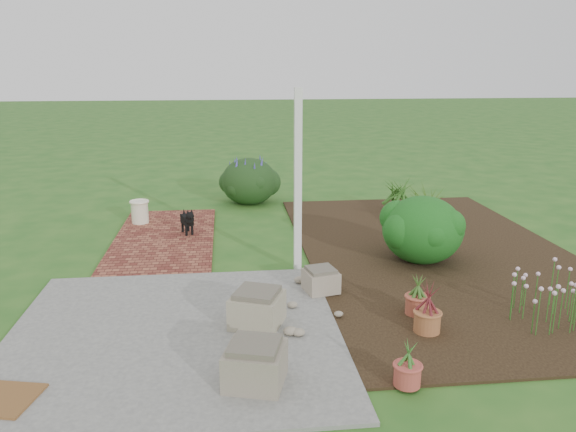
{
  "coord_description": "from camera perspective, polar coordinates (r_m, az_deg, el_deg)",
  "views": [
    {
      "loc": [
        -0.65,
        -7.25,
        2.78
      ],
      "look_at": [
        0.2,
        0.4,
        0.7
      ],
      "focal_mm": 35.0,
      "sensor_mm": 36.0,
      "label": 1
    }
  ],
  "objects": [
    {
      "name": "pink_flower_patch",
      "position": [
        6.92,
        24.79,
        -7.2
      ],
      "size": [
        1.18,
        1.18,
        0.58
      ],
      "primitive_type": null,
      "rotation": [
        0.0,
        0.0,
        -0.41
      ],
      "color": "#113D0F",
      "rests_on": "garden_bed"
    },
    {
      "name": "stone_trough_far",
      "position": [
        7.06,
        3.35,
        -6.61
      ],
      "size": [
        0.46,
        0.46,
        0.26
      ],
      "primitive_type": "cube",
      "rotation": [
        0.0,
        0.0,
        0.22
      ],
      "color": "gray",
      "rests_on": "concrete_patio"
    },
    {
      "name": "stone_trough_mid",
      "position": [
        6.18,
        -3.14,
        -9.49
      ],
      "size": [
        0.67,
        0.67,
        0.34
      ],
      "primitive_type": "cube",
      "rotation": [
        0.0,
        0.0,
        -0.39
      ],
      "color": "gray",
      "rests_on": "concrete_patio"
    },
    {
      "name": "agapanthus_clump_back",
      "position": [
        10.09,
        13.65,
        1.4
      ],
      "size": [
        1.14,
        1.14,
        0.86
      ],
      "primitive_type": null,
      "rotation": [
        0.0,
        0.0,
        -0.21
      ],
      "color": "#1D3F12",
      "rests_on": "garden_bed"
    },
    {
      "name": "garden_bed",
      "position": [
        8.82,
        14.98,
        -3.7
      ],
      "size": [
        4.0,
        7.0,
        0.03
      ],
      "primitive_type": "cube",
      "color": "black",
      "rests_on": "ground"
    },
    {
      "name": "cream_ceramic_urn",
      "position": [
        10.36,
        -14.82,
        0.4
      ],
      "size": [
        0.34,
        0.34,
        0.4
      ],
      "primitive_type": "cylinder",
      "rotation": [
        0.0,
        0.0,
        0.13
      ],
      "color": "#F1E8C6",
      "rests_on": "brick_path"
    },
    {
      "name": "concrete_patio",
      "position": [
        6.19,
        -11.45,
        -11.71
      ],
      "size": [
        3.5,
        3.5,
        0.04
      ],
      "primitive_type": "cube",
      "color": "slate",
      "rests_on": "ground"
    },
    {
      "name": "terracotta_pot_bronze",
      "position": [
        6.24,
        13.95,
        -10.35
      ],
      "size": [
        0.33,
        0.33,
        0.23
      ],
      "primitive_type": "cylinder",
      "rotation": [
        0.0,
        0.0,
        0.22
      ],
      "color": "#9A5C34",
      "rests_on": "garden_bed"
    },
    {
      "name": "black_dog",
      "position": [
        9.48,
        -10.17,
        -0.36
      ],
      "size": [
        0.25,
        0.47,
        0.42
      ],
      "rotation": [
        0.0,
        0.0,
        0.34
      ],
      "color": "black",
      "rests_on": "brick_path"
    },
    {
      "name": "evergreen_shrub",
      "position": [
        8.28,
        13.52,
        -1.18
      ],
      "size": [
        1.52,
        1.52,
        0.98
      ],
      "primitive_type": "ellipsoid",
      "rotation": [
        0.0,
        0.0,
        0.43
      ],
      "color": "#0D420F",
      "rests_on": "garden_bed"
    },
    {
      "name": "terracotta_pot_small_left",
      "position": [
        6.63,
        12.97,
        -8.78
      ],
      "size": [
        0.28,
        0.28,
        0.22
      ],
      "primitive_type": "cylinder",
      "rotation": [
        0.0,
        0.0,
        -0.08
      ],
      "color": "#A34C37",
      "rests_on": "garden_bed"
    },
    {
      "name": "stone_trough_near",
      "position": [
        5.14,
        -3.35,
        -14.94
      ],
      "size": [
        0.62,
        0.62,
        0.34
      ],
      "primitive_type": "cube",
      "rotation": [
        0.0,
        0.0,
        -0.28
      ],
      "color": "#736F59",
      "rests_on": "concrete_patio"
    },
    {
      "name": "terracotta_pot_small_right",
      "position": [
        5.26,
        12.03,
        -15.5
      ],
      "size": [
        0.28,
        0.28,
        0.2
      ],
      "primitive_type": "cylinder",
      "rotation": [
        0.0,
        0.0,
        -0.19
      ],
      "color": "#AE443B",
      "rests_on": "garden_bed"
    },
    {
      "name": "agapanthus_clump_front",
      "position": [
        11.1,
        11.21,
        2.54
      ],
      "size": [
        1.09,
        1.09,
        0.78
      ],
      "primitive_type": null,
      "rotation": [
        0.0,
        0.0,
        0.29
      ],
      "color": "#1C3710",
      "rests_on": "garden_bed"
    },
    {
      "name": "purple_flowering_bush",
      "position": [
        11.59,
        -3.98,
        3.66
      ],
      "size": [
        1.31,
        1.31,
        0.97
      ],
      "primitive_type": "ellipsoid",
      "rotation": [
        0.0,
        0.0,
        0.16
      ],
      "color": "black",
      "rests_on": "ground"
    },
    {
      "name": "brick_path",
      "position": [
        9.48,
        -12.43,
        -2.19
      ],
      "size": [
        1.6,
        3.5,
        0.04
      ],
      "primitive_type": "cube",
      "color": "#5D241D",
      "rests_on": "ground"
    },
    {
      "name": "ground",
      "position": [
        7.8,
        -1.14,
        -5.78
      ],
      "size": [
        80.0,
        80.0,
        0.0
      ],
      "primitive_type": "plane",
      "color": "#23581B",
      "rests_on": "ground"
    },
    {
      "name": "veranda_post",
      "position": [
        7.57,
        1.01,
        3.45
      ],
      "size": [
        0.1,
        0.1,
        2.5
      ],
      "primitive_type": "cube",
      "color": "white",
      "rests_on": "ground"
    }
  ]
}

